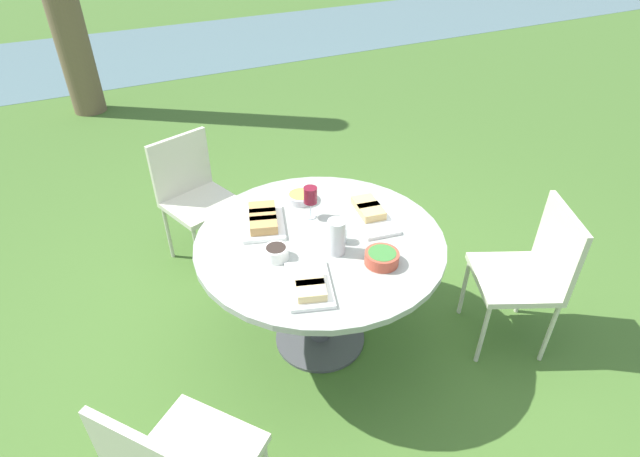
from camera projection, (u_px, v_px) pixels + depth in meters
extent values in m
plane|color=#446B2B|center=(320.00, 338.00, 3.02)|extent=(40.00, 40.00, 0.00)
cube|color=slate|center=(127.00, 54.00, 7.88)|extent=(40.00, 3.15, 0.01)
cylinder|color=#4C4C51|center=(320.00, 337.00, 3.02)|extent=(0.53, 0.53, 0.02)
cylinder|color=#4C4C51|center=(320.00, 293.00, 2.81)|extent=(0.11, 0.11, 0.70)
cylinder|color=#9EA399|center=(320.00, 241.00, 2.60)|extent=(1.30, 1.30, 0.03)
cube|color=beige|center=(202.00, 204.00, 3.42)|extent=(0.55, 0.54, 0.04)
cube|color=beige|center=(181.00, 165.00, 3.40)|extent=(0.43, 0.17, 0.42)
cylinder|color=beige|center=(198.00, 255.00, 3.33)|extent=(0.03, 0.03, 0.43)
cylinder|color=beige|center=(244.00, 231.00, 3.56)|extent=(0.03, 0.03, 0.43)
cylinder|color=beige|center=(168.00, 232.00, 3.55)|extent=(0.03, 0.03, 0.43)
cylinder|color=beige|center=(213.00, 211.00, 3.77)|extent=(0.03, 0.03, 0.43)
cylinder|color=beige|center=(192.00, 435.00, 2.26)|extent=(0.03, 0.03, 0.43)
cube|color=beige|center=(513.00, 278.00, 2.78)|extent=(0.57, 0.58, 0.04)
cube|color=beige|center=(559.00, 245.00, 2.66)|extent=(0.22, 0.41, 0.42)
cylinder|color=beige|center=(464.00, 287.00, 3.07)|extent=(0.03, 0.03, 0.43)
cylinder|color=beige|center=(483.00, 334.00, 2.76)|extent=(0.03, 0.03, 0.43)
cylinder|color=beige|center=(524.00, 286.00, 3.08)|extent=(0.03, 0.03, 0.43)
cylinder|color=beige|center=(549.00, 333.00, 2.76)|extent=(0.03, 0.03, 0.43)
cylinder|color=silver|center=(336.00, 237.00, 2.44)|extent=(0.09, 0.09, 0.18)
cone|color=silver|center=(344.00, 222.00, 2.41)|extent=(0.02, 0.02, 0.02)
cylinder|color=silver|center=(311.00, 216.00, 2.75)|extent=(0.06, 0.06, 0.01)
cylinder|color=silver|center=(311.00, 209.00, 2.72)|extent=(0.01, 0.01, 0.09)
cylinder|color=maroon|center=(310.00, 195.00, 2.67)|extent=(0.07, 0.07, 0.09)
cube|color=white|center=(371.00, 217.00, 2.73)|extent=(0.25, 0.41, 0.02)
cube|color=tan|center=(365.00, 204.00, 2.78)|extent=(0.15, 0.15, 0.04)
cube|color=tan|center=(371.00, 212.00, 2.71)|extent=(0.15, 0.15, 0.04)
cube|color=white|center=(263.00, 223.00, 2.68)|extent=(0.31, 0.38, 0.02)
cube|color=#B2844C|center=(262.00, 210.00, 2.72)|extent=(0.17, 0.16, 0.05)
cube|color=#B2844C|center=(263.00, 218.00, 2.66)|extent=(0.17, 0.16, 0.05)
cube|color=#B2844C|center=(264.00, 226.00, 2.60)|extent=(0.17, 0.16, 0.05)
cube|color=white|center=(309.00, 285.00, 2.27)|extent=(0.29, 0.37, 0.02)
cube|color=#E0C184|center=(311.00, 291.00, 2.20)|extent=(0.16, 0.15, 0.04)
cube|color=#E0C184|center=(309.00, 280.00, 2.26)|extent=(0.16, 0.15, 0.04)
cylinder|color=silver|center=(301.00, 197.00, 2.88)|extent=(0.17, 0.17, 0.04)
cylinder|color=#E0C147|center=(301.00, 195.00, 2.87)|extent=(0.14, 0.14, 0.02)
cylinder|color=#B74733|center=(382.00, 258.00, 2.40)|extent=(0.17, 0.17, 0.06)
cylinder|color=#387533|center=(382.00, 255.00, 2.39)|extent=(0.14, 0.14, 0.03)
cylinder|color=white|center=(276.00, 253.00, 2.43)|extent=(0.12, 0.12, 0.06)
cylinder|color=#2D231E|center=(276.00, 250.00, 2.42)|extent=(0.10, 0.10, 0.03)
cylinder|color=silver|center=(341.00, 235.00, 2.54)|extent=(0.06, 0.06, 0.09)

